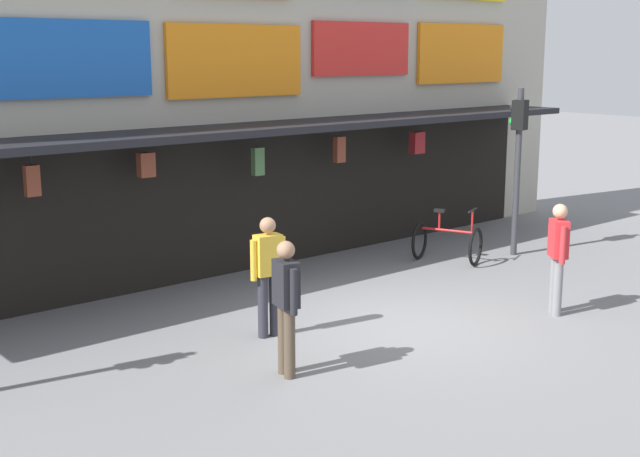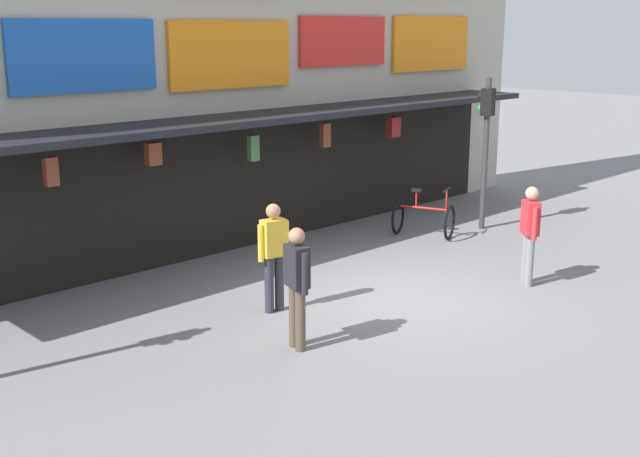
{
  "view_description": "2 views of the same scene",
  "coord_description": "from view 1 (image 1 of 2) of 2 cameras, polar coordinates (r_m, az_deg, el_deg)",
  "views": [
    {
      "loc": [
        -8.59,
        -8.18,
        3.87
      ],
      "look_at": [
        -1.34,
        0.22,
        1.56
      ],
      "focal_mm": 47.82,
      "sensor_mm": 36.0,
      "label": 1
    },
    {
      "loc": [
        -9.23,
        -7.86,
        4.22
      ],
      "look_at": [
        -1.22,
        0.37,
        1.28
      ],
      "focal_mm": 44.48,
      "sensor_mm": 36.0,
      "label": 2
    }
  ],
  "objects": [
    {
      "name": "traffic_light_far",
      "position": [
        16.63,
        13.11,
        5.49
      ],
      "size": [
        0.34,
        0.35,
        3.2
      ],
      "color": "#38383D",
      "rests_on": "ground"
    },
    {
      "name": "bicycle_parked",
      "position": [
        16.04,
        8.53,
        -0.88
      ],
      "size": [
        1.09,
        1.34,
        1.05
      ],
      "color": "black",
      "rests_on": "ground"
    },
    {
      "name": "ground_plane",
      "position": [
        12.47,
        5.36,
        -6.36
      ],
      "size": [
        80.0,
        80.0,
        0.0
      ],
      "primitive_type": "plane",
      "color": "slate"
    },
    {
      "name": "shopfront",
      "position": [
        15.37,
        -6.99,
        12.03
      ],
      "size": [
        18.0,
        2.6,
        8.0
      ],
      "color": "#B2AD9E",
      "rests_on": "ground"
    },
    {
      "name": "pedestrian_in_black",
      "position": [
        10.23,
        -2.28,
        -4.85
      ],
      "size": [
        0.3,
        0.52,
        1.68
      ],
      "color": "brown",
      "rests_on": "ground"
    },
    {
      "name": "pedestrian_in_blue",
      "position": [
        13.11,
        15.63,
        -1.56
      ],
      "size": [
        0.4,
        0.43,
        1.68
      ],
      "color": "gray",
      "rests_on": "ground"
    },
    {
      "name": "pedestrian_in_green",
      "position": [
        11.64,
        -3.49,
        -2.79
      ],
      "size": [
        0.52,
        0.28,
        1.68
      ],
      "color": "#2D2D38",
      "rests_on": "ground"
    }
  ]
}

